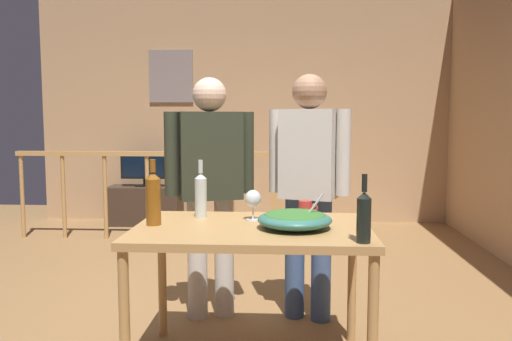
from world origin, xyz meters
The scene contains 15 objects.
ground_plane centered at (0.00, 0.00, 0.00)m, with size 8.38×8.38×0.00m, color olive.
back_wall centered at (0.00, 3.22, 1.44)m, with size 5.23×0.10×2.89m, color tan.
framed_picture centered at (-0.92, 3.16, 1.85)m, with size 0.56×0.03×0.66m, color gray.
stair_railing centered at (-0.52, 2.08, 0.62)m, with size 2.90×0.10×1.01m.
tv_console centered at (-1.21, 2.87, 0.24)m, with size 0.90×0.40×0.48m, color #38281E.
flat_screen_tv centered at (-1.21, 2.84, 0.73)m, with size 0.56×0.12×0.44m.
serving_table centered at (0.37, -0.80, 0.69)m, with size 1.21×0.81×0.77m.
salad_bowl centered at (0.59, -0.84, 0.82)m, with size 0.38×0.38×0.19m.
wine_glass centered at (0.37, -0.64, 0.88)m, with size 0.09×0.09×0.17m.
wine_bottle_clear centered at (0.07, -0.58, 0.90)m, with size 0.07×0.07×0.33m.
wine_bottle_amber centered at (-0.15, -0.80, 0.91)m, with size 0.08×0.08×0.34m.
wine_bottle_dark centered at (0.89, -1.13, 0.89)m, with size 0.06×0.06×0.31m.
mug_red centered at (0.66, -0.51, 0.81)m, with size 0.11×0.07×0.09m.
person_standing_left centered at (0.05, -0.09, 0.93)m, with size 0.56×0.33×1.58m.
person_standing_right centered at (0.69, -0.09, 0.93)m, with size 0.52×0.32×1.60m.
Camera 1 is at (0.54, -3.43, 1.32)m, focal length 36.42 mm.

